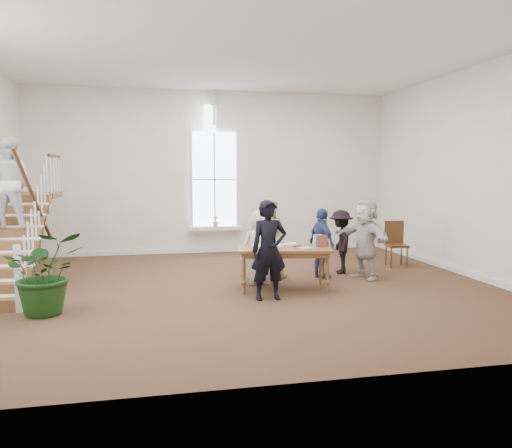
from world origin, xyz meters
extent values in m
plane|color=#4D311E|center=(0.00, 0.00, 0.00)|extent=(10.00, 10.00, 0.00)
plane|color=silver|center=(0.00, 4.50, 2.25)|extent=(10.00, 0.00, 10.00)
plane|color=silver|center=(0.00, -4.50, 2.25)|extent=(10.00, 0.00, 10.00)
plane|color=silver|center=(5.00, 0.00, 2.25)|extent=(0.00, 9.00, 9.00)
plane|color=white|center=(0.00, 0.00, 4.50)|extent=(10.00, 10.00, 0.00)
cube|color=white|center=(0.00, 4.32, 0.70)|extent=(1.45, 0.28, 0.10)
plane|color=white|center=(0.00, 4.44, 2.05)|extent=(2.60, 0.00, 2.60)
plane|color=white|center=(0.00, 4.44, 3.65)|extent=(0.60, 0.60, 0.85)
cube|color=white|center=(0.00, 4.47, 0.06)|extent=(10.00, 0.04, 0.12)
imported|color=pink|center=(0.00, 4.29, 0.90)|extent=(0.17, 0.17, 0.30)
cube|color=brown|center=(-4.35, 0.10, 0.70)|extent=(1.10, 0.30, 0.20)
cube|color=brown|center=(-4.35, 0.40, 0.90)|extent=(1.10, 0.30, 0.20)
cube|color=brown|center=(-4.35, 0.70, 1.10)|extent=(1.10, 0.30, 0.20)
cube|color=brown|center=(-4.35, 1.00, 1.30)|extent=(1.10, 0.30, 0.20)
cube|color=brown|center=(-4.35, 1.30, 1.50)|extent=(1.10, 0.30, 0.20)
cube|color=brown|center=(-4.35, 1.60, 1.70)|extent=(1.10, 0.30, 0.20)
cube|color=brown|center=(-4.35, 2.50, 1.74)|extent=(1.10, 1.20, 0.12)
cube|color=white|center=(-3.86, -0.95, 0.55)|extent=(0.10, 0.10, 1.10)
cylinder|color=#3E2010|center=(-3.85, 0.40, 1.75)|extent=(0.07, 2.74, 1.86)
imported|color=silver|center=(-4.35, 0.70, 2.06)|extent=(0.94, 0.79, 1.72)
cube|color=brown|center=(0.74, -0.32, 0.80)|extent=(1.88, 1.15, 0.05)
cube|color=brown|center=(0.74, -0.32, 0.72)|extent=(1.74, 1.01, 0.10)
cylinder|color=brown|center=(-0.08, -0.53, 0.38)|extent=(0.07, 0.07, 0.77)
cylinder|color=brown|center=(1.45, -0.79, 0.38)|extent=(0.07, 0.07, 0.77)
cylinder|color=brown|center=(0.03, 0.14, 0.38)|extent=(0.07, 0.07, 0.77)
cylinder|color=brown|center=(1.56, -0.12, 0.38)|extent=(0.07, 0.07, 0.77)
cube|color=silver|center=(0.81, -0.21, 0.85)|extent=(0.24, 0.29, 0.05)
cube|color=beige|center=(0.96, -0.19, 0.84)|extent=(0.25, 0.29, 0.04)
cube|color=tan|center=(0.26, -0.33, 0.85)|extent=(0.22, 0.31, 0.05)
cube|color=silver|center=(0.69, -0.22, 0.84)|extent=(0.21, 0.23, 0.03)
cube|color=#4C5972|center=(0.78, -0.02, 0.85)|extent=(0.25, 0.27, 0.06)
cube|color=maroon|center=(1.02, -0.19, 0.84)|extent=(0.21, 0.32, 0.03)
cube|color=white|center=(0.61, -0.29, 0.85)|extent=(0.20, 0.28, 0.05)
cube|color=#BFB299|center=(1.08, -0.62, 0.84)|extent=(0.25, 0.26, 0.04)
cube|color=silver|center=(0.93, -0.14, 0.85)|extent=(0.27, 0.28, 0.06)
cube|color=beige|center=(0.83, -0.25, 0.85)|extent=(0.16, 0.20, 0.05)
cube|color=tan|center=(0.31, -0.15, 0.84)|extent=(0.30, 0.34, 0.04)
cube|color=silver|center=(0.24, -0.15, 0.84)|extent=(0.17, 0.29, 0.04)
cube|color=#4C5972|center=(1.45, -0.22, 0.85)|extent=(0.25, 0.26, 0.04)
imported|color=black|center=(0.29, -0.97, 0.89)|extent=(0.66, 0.45, 1.78)
imported|color=silver|center=(0.39, 0.28, 0.76)|extent=(0.76, 0.51, 1.51)
imported|color=#DAD388|center=(0.69, 0.78, 0.86)|extent=(0.87, 0.70, 1.72)
imported|color=navy|center=(1.79, 0.50, 0.75)|extent=(0.54, 0.93, 1.50)
imported|color=black|center=(2.39, 0.95, 0.71)|extent=(0.76, 1.03, 1.43)
imported|color=beige|center=(2.69, 0.30, 0.86)|extent=(0.94, 1.67, 1.71)
imported|color=#153711|center=(-3.40, -1.14, 0.67)|extent=(1.45, 1.34, 1.34)
cube|color=#3E2010|center=(4.00, 1.41, 0.50)|extent=(0.53, 0.53, 0.06)
cube|color=#3E2010|center=(4.03, 1.62, 0.81)|extent=(0.47, 0.11, 0.56)
cylinder|color=#3E2010|center=(3.79, 1.25, 0.25)|extent=(0.04, 0.04, 0.49)
cylinder|color=#3E2010|center=(4.16, 1.20, 0.25)|extent=(0.04, 0.04, 0.49)
cylinder|color=#3E2010|center=(3.84, 1.62, 0.25)|extent=(0.04, 0.04, 0.49)
cylinder|color=#3E2010|center=(4.21, 1.57, 0.25)|extent=(0.04, 0.04, 0.49)
camera|label=1|loc=(-1.71, -9.47, 2.27)|focal=35.00mm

